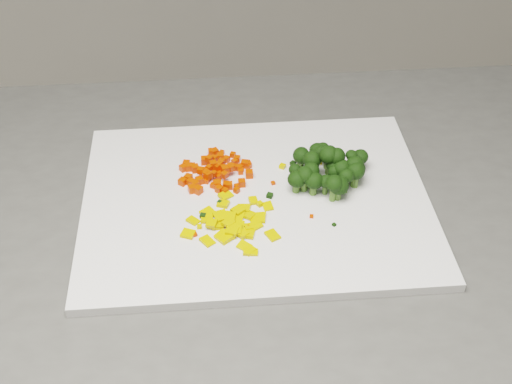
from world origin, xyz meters
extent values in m
cube|color=white|center=(-0.20, 0.62, 0.91)|extent=(0.50, 0.42, 0.01)
cube|color=red|center=(-0.25, 0.68, 0.93)|extent=(0.01, 0.01, 0.01)
cube|color=red|center=(-0.25, 0.68, 0.93)|extent=(0.01, 0.01, 0.01)
cube|color=red|center=(-0.24, 0.69, 0.92)|extent=(0.01, 0.01, 0.01)
cube|color=red|center=(-0.26, 0.68, 0.92)|extent=(0.01, 0.01, 0.01)
cube|color=red|center=(-0.24, 0.68, 0.92)|extent=(0.01, 0.01, 0.01)
cube|color=red|center=(-0.25, 0.70, 0.92)|extent=(0.01, 0.01, 0.01)
cube|color=red|center=(-0.20, 0.66, 0.92)|extent=(0.01, 0.01, 0.01)
cube|color=red|center=(-0.27, 0.66, 0.92)|extent=(0.01, 0.01, 0.01)
cube|color=red|center=(-0.24, 0.71, 0.92)|extent=(0.01, 0.01, 0.01)
cube|color=red|center=(-0.27, 0.64, 0.92)|extent=(0.01, 0.01, 0.01)
cube|color=red|center=(-0.22, 0.68, 0.92)|extent=(0.01, 0.01, 0.01)
cube|color=red|center=(-0.26, 0.67, 0.93)|extent=(0.01, 0.01, 0.01)
cube|color=red|center=(-0.23, 0.67, 0.92)|extent=(0.01, 0.01, 0.01)
cube|color=red|center=(-0.21, 0.70, 0.92)|extent=(0.01, 0.01, 0.01)
cube|color=red|center=(-0.25, 0.65, 0.92)|extent=(0.01, 0.01, 0.01)
cube|color=red|center=(-0.21, 0.68, 0.92)|extent=(0.01, 0.01, 0.01)
cube|color=red|center=(-0.25, 0.65, 0.92)|extent=(0.01, 0.01, 0.01)
cube|color=red|center=(-0.24, 0.68, 0.92)|extent=(0.01, 0.01, 0.01)
cube|color=red|center=(-0.28, 0.71, 0.92)|extent=(0.01, 0.01, 0.01)
cube|color=red|center=(-0.24, 0.64, 0.92)|extent=(0.01, 0.01, 0.01)
cube|color=red|center=(-0.22, 0.64, 0.92)|extent=(0.01, 0.01, 0.01)
cube|color=red|center=(-0.24, 0.68, 0.92)|extent=(0.01, 0.01, 0.01)
cube|color=red|center=(-0.24, 0.67, 0.92)|extent=(0.01, 0.01, 0.01)
cube|color=red|center=(-0.24, 0.68, 0.92)|extent=(0.01, 0.01, 0.01)
cube|color=red|center=(-0.26, 0.67, 0.92)|extent=(0.01, 0.01, 0.01)
cube|color=red|center=(-0.21, 0.67, 0.92)|extent=(0.01, 0.01, 0.01)
cube|color=red|center=(-0.27, 0.69, 0.92)|extent=(0.01, 0.01, 0.01)
cube|color=red|center=(-0.22, 0.67, 0.92)|extent=(0.01, 0.01, 0.01)
cube|color=red|center=(-0.25, 0.64, 0.92)|extent=(0.01, 0.01, 0.01)
cube|color=red|center=(-0.28, 0.70, 0.92)|extent=(0.01, 0.01, 0.01)
cube|color=red|center=(-0.21, 0.68, 0.92)|extent=(0.01, 0.01, 0.01)
cube|color=red|center=(-0.24, 0.68, 0.92)|extent=(0.01, 0.01, 0.01)
cube|color=red|center=(-0.25, 0.71, 0.92)|extent=(0.01, 0.01, 0.01)
cube|color=red|center=(-0.23, 0.66, 0.92)|extent=(0.01, 0.01, 0.01)
cube|color=red|center=(-0.23, 0.72, 0.92)|extent=(0.01, 0.01, 0.01)
cube|color=red|center=(-0.21, 0.68, 0.92)|extent=(0.01, 0.01, 0.01)
cube|color=red|center=(-0.29, 0.67, 0.92)|extent=(0.01, 0.01, 0.01)
cube|color=red|center=(-0.23, 0.72, 0.92)|extent=(0.01, 0.01, 0.01)
cube|color=red|center=(-0.25, 0.70, 0.93)|extent=(0.01, 0.01, 0.01)
cube|color=red|center=(-0.24, 0.70, 0.92)|extent=(0.01, 0.01, 0.01)
cube|color=red|center=(-0.21, 0.70, 0.92)|extent=(0.01, 0.01, 0.01)
cube|color=red|center=(-0.22, 0.71, 0.92)|extent=(0.01, 0.01, 0.01)
cube|color=red|center=(-0.24, 0.72, 0.92)|extent=(0.01, 0.01, 0.01)
cube|color=red|center=(-0.26, 0.67, 0.92)|extent=(0.01, 0.01, 0.01)
cube|color=red|center=(-0.24, 0.72, 0.92)|extent=(0.01, 0.01, 0.01)
cube|color=red|center=(-0.25, 0.65, 0.92)|extent=(0.01, 0.01, 0.01)
cube|color=red|center=(-0.20, 0.68, 0.92)|extent=(0.01, 0.01, 0.01)
cube|color=red|center=(-0.21, 0.65, 0.92)|extent=(0.01, 0.01, 0.01)
cube|color=red|center=(-0.24, 0.70, 0.92)|extent=(0.01, 0.01, 0.01)
cube|color=red|center=(-0.27, 0.66, 0.92)|extent=(0.01, 0.01, 0.01)
cube|color=red|center=(-0.23, 0.69, 0.92)|extent=(0.01, 0.01, 0.01)
cube|color=red|center=(-0.23, 0.66, 0.92)|extent=(0.01, 0.01, 0.01)
cube|color=red|center=(-0.22, 0.63, 0.92)|extent=(0.01, 0.01, 0.01)
cube|color=red|center=(-0.22, 0.68, 0.92)|extent=(0.01, 0.01, 0.01)
cube|color=red|center=(-0.27, 0.70, 0.92)|extent=(0.01, 0.01, 0.01)
cube|color=red|center=(-0.20, 0.68, 0.92)|extent=(0.01, 0.01, 0.01)
cube|color=red|center=(-0.25, 0.67, 0.92)|extent=(0.01, 0.01, 0.01)
cube|color=red|center=(-0.20, 0.69, 0.92)|extent=(0.01, 0.01, 0.01)
cube|color=red|center=(-0.23, 0.65, 0.92)|extent=(0.01, 0.01, 0.01)
cube|color=red|center=(-0.28, 0.70, 0.92)|extent=(0.01, 0.01, 0.01)
cube|color=red|center=(-0.23, 0.69, 0.92)|extent=(0.01, 0.01, 0.01)
cube|color=red|center=(-0.25, 0.65, 0.92)|extent=(0.01, 0.01, 0.01)
cube|color=red|center=(-0.24, 0.67, 0.92)|extent=(0.01, 0.01, 0.01)
cube|color=red|center=(-0.23, 0.64, 0.92)|extent=(0.01, 0.01, 0.01)
cube|color=red|center=(-0.28, 0.65, 0.92)|extent=(0.01, 0.01, 0.01)
cube|color=red|center=(-0.21, 0.71, 0.92)|extent=(0.01, 0.01, 0.01)
cube|color=red|center=(-0.29, 0.70, 0.92)|extent=(0.01, 0.01, 0.01)
cube|color=red|center=(-0.25, 0.64, 0.92)|extent=(0.01, 0.01, 0.01)
cube|color=red|center=(-0.23, 0.71, 0.92)|extent=(0.01, 0.01, 0.01)
cube|color=red|center=(-0.23, 0.68, 0.92)|extent=(0.01, 0.01, 0.01)
cube|color=red|center=(-0.26, 0.68, 0.92)|extent=(0.01, 0.01, 0.01)
cube|color=red|center=(-0.26, 0.66, 0.92)|extent=(0.01, 0.01, 0.01)
cube|color=red|center=(-0.28, 0.67, 0.92)|extent=(0.01, 0.01, 0.01)
cube|color=red|center=(-0.22, 0.70, 0.92)|extent=(0.01, 0.01, 0.01)
cube|color=red|center=(-0.28, 0.66, 0.92)|extent=(0.01, 0.01, 0.01)
cube|color=gold|center=(-0.24, 0.63, 0.91)|extent=(0.02, 0.02, 0.01)
cube|color=gold|center=(-0.20, 0.54, 0.91)|extent=(0.02, 0.02, 0.00)
cube|color=gold|center=(-0.28, 0.55, 0.91)|extent=(0.02, 0.02, 0.01)
cube|color=gold|center=(-0.23, 0.58, 0.91)|extent=(0.02, 0.02, 0.01)
cube|color=gold|center=(-0.24, 0.53, 0.91)|extent=(0.02, 0.02, 0.01)
cube|color=gold|center=(-0.25, 0.55, 0.92)|extent=(0.02, 0.02, 0.01)
cube|color=gold|center=(-0.26, 0.57, 0.91)|extent=(0.02, 0.01, 0.01)
cube|color=gold|center=(-0.25, 0.55, 0.91)|extent=(0.01, 0.02, 0.00)
cube|color=gold|center=(-0.29, 0.59, 0.91)|extent=(0.02, 0.02, 0.01)
cube|color=gold|center=(-0.23, 0.59, 0.92)|extent=(0.02, 0.02, 0.00)
cube|color=gold|center=(-0.22, 0.58, 0.91)|extent=(0.02, 0.02, 0.01)
cube|color=gold|center=(-0.22, 0.56, 0.91)|extent=(0.02, 0.01, 0.01)
cube|color=gold|center=(-0.26, 0.55, 0.91)|extent=(0.02, 0.02, 0.01)
cube|color=gold|center=(-0.21, 0.56, 0.91)|extent=(0.02, 0.02, 0.00)
cube|color=gold|center=(-0.26, 0.55, 0.91)|extent=(0.02, 0.02, 0.01)
cube|color=gold|center=(-0.27, 0.57, 0.92)|extent=(0.02, 0.02, 0.01)
cube|color=gold|center=(-0.24, 0.58, 0.92)|extent=(0.02, 0.02, 0.00)
cube|color=gold|center=(-0.24, 0.56, 0.92)|extent=(0.02, 0.02, 0.01)
cube|color=gold|center=(-0.25, 0.58, 0.92)|extent=(0.01, 0.02, 0.01)
cube|color=gold|center=(-0.30, 0.56, 0.91)|extent=(0.02, 0.02, 0.01)
cube|color=gold|center=(-0.21, 0.61, 0.91)|extent=(0.01, 0.01, 0.01)
cube|color=gold|center=(-0.22, 0.60, 0.91)|extent=(0.02, 0.02, 0.01)
cube|color=gold|center=(-0.25, 0.61, 0.91)|extent=(0.02, 0.02, 0.01)
cube|color=gold|center=(-0.23, 0.52, 0.91)|extent=(0.02, 0.02, 0.01)
cube|color=gold|center=(-0.24, 0.55, 0.91)|extent=(0.02, 0.02, 0.01)
cube|color=gold|center=(-0.27, 0.60, 0.91)|extent=(0.02, 0.02, 0.01)
cube|color=gold|center=(-0.24, 0.56, 0.91)|extent=(0.02, 0.02, 0.01)
cube|color=gold|center=(-0.23, 0.55, 0.91)|extent=(0.02, 0.02, 0.01)
cube|color=gold|center=(-0.25, 0.57, 0.92)|extent=(0.02, 0.02, 0.00)
cube|color=gold|center=(-0.25, 0.58, 0.92)|extent=(0.02, 0.02, 0.01)
cube|color=gold|center=(-0.19, 0.59, 0.91)|extent=(0.01, 0.02, 0.01)
cube|color=gold|center=(-0.27, 0.59, 0.91)|extent=(0.02, 0.02, 0.01)
cube|color=gold|center=(-0.21, 0.57, 0.91)|extent=(0.02, 0.02, 0.01)
cube|color=gold|center=(-0.23, 0.52, 0.91)|extent=(0.02, 0.02, 0.01)
cube|color=black|center=(-0.12, 0.54, 0.91)|extent=(0.01, 0.01, 0.00)
cube|color=red|center=(-0.14, 0.56, 0.91)|extent=(0.01, 0.01, 0.00)
cube|color=black|center=(-0.28, 0.59, 0.91)|extent=(0.01, 0.01, 0.00)
cube|color=gold|center=(-0.20, 0.60, 0.91)|extent=(0.01, 0.01, 0.01)
cube|color=gold|center=(-0.28, 0.57, 0.91)|extent=(0.01, 0.01, 0.00)
cube|color=black|center=(-0.25, 0.62, 0.91)|extent=(0.01, 0.01, 0.00)
cube|color=black|center=(-0.18, 0.61, 0.91)|extent=(0.01, 0.01, 0.01)
cube|color=gold|center=(-0.15, 0.67, 0.91)|extent=(0.01, 0.01, 0.01)
cube|color=red|center=(-0.17, 0.64, 0.91)|extent=(0.01, 0.01, 0.00)
cube|color=black|center=(-0.13, 0.68, 0.91)|extent=(0.01, 0.01, 0.00)
cube|color=red|center=(-0.29, 0.56, 0.91)|extent=(0.01, 0.01, 0.00)
cube|color=red|center=(-0.28, 0.70, 0.91)|extent=(0.01, 0.01, 0.00)
cube|color=red|center=(-0.22, 0.56, 0.91)|extent=(0.01, 0.01, 0.00)
cube|color=gold|center=(-0.10, 0.67, 0.91)|extent=(0.00, 0.00, 0.00)
cube|color=red|center=(-0.25, 0.67, 0.91)|extent=(0.01, 0.01, 0.00)
cube|color=red|center=(-0.28, 0.68, 0.91)|extent=(0.01, 0.01, 0.01)
camera|label=1|loc=(-0.37, -0.09, 1.51)|focal=50.00mm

